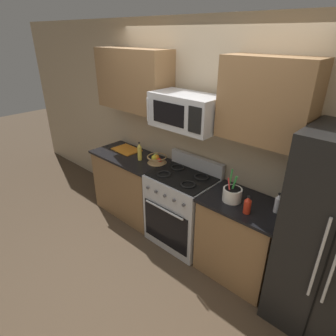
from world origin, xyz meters
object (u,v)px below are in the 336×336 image
object	(u,v)px
utensil_crock	(232,194)
microwave	(186,111)
cutting_board	(126,150)
fruit_basket	(157,159)
bottle_oil	(140,152)
range_oven	(182,209)
bottle_vinegar	(278,203)
apple_loose	(159,161)
bottle_hot_sauce	(247,205)

from	to	relation	value
utensil_crock	microwave	bearing A→B (deg)	173.62
microwave	cutting_board	bearing A→B (deg)	176.59
microwave	fruit_basket	distance (m)	0.88
microwave	fruit_basket	size ratio (longest dim) A/B	2.94
cutting_board	bottle_oil	xyz separation A→B (m)	(0.39, -0.10, 0.11)
range_oven	utensil_crock	bearing A→B (deg)	-4.29
microwave	utensil_crock	size ratio (longest dim) A/B	2.32
bottle_oil	bottle_vinegar	bearing A→B (deg)	2.00
utensil_crock	bottle_vinegar	world-z (taller)	utensil_crock
microwave	utensil_crock	world-z (taller)	microwave
apple_loose	bottle_vinegar	xyz separation A→B (m)	(1.57, -0.03, 0.06)
bottle_hot_sauce	bottle_oil	distance (m)	1.64
cutting_board	bottle_oil	world-z (taller)	bottle_oil
fruit_basket	cutting_board	bearing A→B (deg)	179.58
bottle_hot_sauce	microwave	bearing A→B (deg)	169.32
apple_loose	range_oven	bearing A→B (deg)	-10.74
apple_loose	cutting_board	world-z (taller)	apple_loose
microwave	cutting_board	xyz separation A→B (m)	(-1.13, 0.07, -0.76)
range_oven	bottle_oil	world-z (taller)	bottle_oil
apple_loose	cutting_board	xyz separation A→B (m)	(-0.66, 0.00, -0.03)
range_oven	fruit_basket	size ratio (longest dim) A/B	4.22
fruit_basket	range_oven	bearing A→B (deg)	-9.74
range_oven	microwave	distance (m)	1.21
range_oven	microwave	xyz separation A→B (m)	(-0.00, 0.03, 1.21)
cutting_board	bottle_hot_sauce	bearing A→B (deg)	-6.67
utensil_crock	range_oven	bearing A→B (deg)	175.71
bottle_hot_sauce	fruit_basket	bearing A→B (deg)	170.66
microwave	utensil_crock	distance (m)	0.98
bottle_hot_sauce	bottle_oil	bearing A→B (deg)	175.11
utensil_crock	fruit_basket	bearing A→B (deg)	173.36
cutting_board	bottle_vinegar	bearing A→B (deg)	-0.86
fruit_basket	bottle_vinegar	size ratio (longest dim) A/B	1.27
fruit_basket	cutting_board	xyz separation A→B (m)	(-0.62, 0.00, -0.05)
apple_loose	cutting_board	size ratio (longest dim) A/B	0.19
microwave	utensil_crock	bearing A→B (deg)	-6.38
range_oven	cutting_board	bearing A→B (deg)	175.31
apple_loose	bottle_vinegar	distance (m)	1.57
utensil_crock	fruit_basket	size ratio (longest dim) A/B	1.27
fruit_basket	bottle_vinegar	distance (m)	1.61
bottle_hot_sauce	range_oven	bearing A→B (deg)	170.88
fruit_basket	bottle_hot_sauce	bearing A→B (deg)	-9.34
fruit_basket	bottle_vinegar	xyz separation A→B (m)	(1.61, -0.03, 0.04)
range_oven	fruit_basket	world-z (taller)	range_oven
range_oven	fruit_basket	bearing A→B (deg)	170.26
utensil_crock	bottle_vinegar	xyz separation A→B (m)	(0.41, 0.11, 0.02)
cutting_board	bottle_vinegar	world-z (taller)	bottle_vinegar
utensil_crock	bottle_vinegar	bearing A→B (deg)	14.94
range_oven	bottle_oil	bearing A→B (deg)	-179.62
microwave	apple_loose	world-z (taller)	microwave
fruit_basket	bottle_oil	size ratio (longest dim) A/B	1.05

